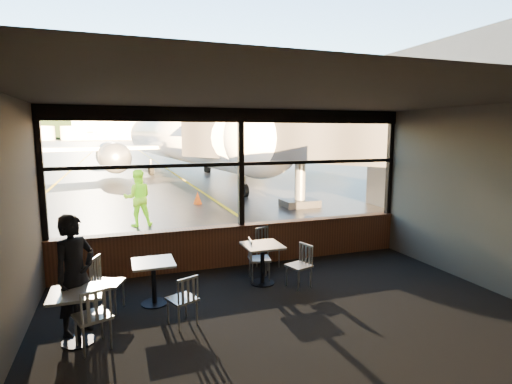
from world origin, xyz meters
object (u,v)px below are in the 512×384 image
cafe_table_mid (154,283)px  chair_near_w (259,259)px  airliner (181,103)px  chair_near_n (268,248)px  chair_left_s (92,317)px  cone_nose (198,198)px  cafe_table_near (262,264)px  ground_crew (138,198)px  cafe_table_left (77,317)px  passenger (75,275)px  chair_near_e (299,266)px  jet_bridge (288,151)px  chair_mid_w (108,284)px  chair_mid_s (182,300)px

cafe_table_mid → chair_near_w: chair_near_w is taller
airliner → chair_near_n: bearing=-99.9°
chair_left_s → cone_nose: (3.62, 10.90, -0.20)m
cafe_table_near → ground_crew: ground_crew is taller
airliner → cafe_table_left: size_ratio=43.74×
chair_near_w → passenger: (-3.30, -1.15, 0.47)m
cafe_table_left → chair_near_e: bearing=12.1°
jet_bridge → chair_near_w: jet_bridge is taller
airliner → ground_crew: size_ratio=18.27×
cafe_table_mid → chair_near_n: size_ratio=0.86×
chair_near_n → chair_mid_w: chair_mid_w is taller
chair_mid_s → chair_left_s: chair_left_s is taller
cone_nose → chair_mid_s: bearing=-102.5°
jet_bridge → cone_nose: (-2.99, 2.64, -2.04)m
cafe_table_near → chair_near_n: chair_near_n is taller
cafe_table_left → chair_near_n: bearing=29.6°
chair_mid_w → airliner: bearing=-171.0°
chair_near_n → ground_crew: (-2.48, 5.18, 0.46)m
cafe_table_mid → passenger: passenger is taller
chair_near_n → chair_left_s: 4.22m
chair_near_n → cafe_table_mid: bearing=-0.1°
chair_near_w → passenger: size_ratio=0.48×
jet_bridge → cafe_table_near: (-3.56, -6.77, -1.90)m
airliner → passenger: bearing=-108.7°
cafe_table_near → chair_near_n: (0.45, 0.87, 0.05)m
cafe_table_left → chair_mid_s: (1.49, 0.04, 0.03)m
cafe_table_mid → chair_mid_s: chair_mid_s is taller
cafe_table_left → passenger: passenger is taller
ground_crew → cone_nose: bearing=-129.3°
chair_near_w → chair_mid_w: 2.91m
chair_near_w → chair_left_s: chair_left_s is taller
passenger → chair_left_s: bearing=-109.0°
chair_near_n → cone_nose: bearing=-114.8°
cafe_table_left → ground_crew: (1.25, 7.30, 0.53)m
airliner → chair_near_w: airliner is taller
chair_mid_w → cone_nose: (3.43, 9.69, -0.21)m
cone_nose → cafe_table_mid: bearing=-105.5°
cafe_table_near → passenger: passenger is taller
chair_near_n → ground_crew: size_ratio=0.49×
chair_mid_w → passenger: passenger is taller
passenger → cafe_table_near: bearing=-26.5°
cafe_table_left → chair_near_e: chair_near_e is taller
chair_near_n → chair_mid_s: bearing=18.9°
chair_near_w → chair_near_n: chair_near_n is taller
airliner → chair_mid_w: (-4.87, -22.15, -4.64)m
chair_near_e → chair_near_w: bearing=26.0°
cone_nose → chair_near_e: bearing=-89.9°
chair_mid_w → passenger: size_ratio=0.52×
cafe_table_near → chair_near_e: 0.73m
cafe_table_near → airliner: bearing=84.8°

